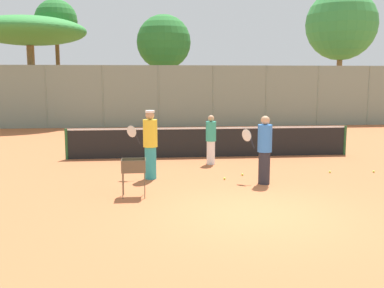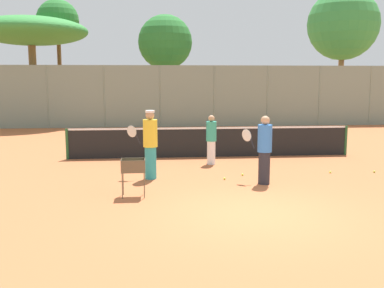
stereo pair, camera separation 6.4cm
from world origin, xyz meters
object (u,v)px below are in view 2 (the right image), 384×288
Objects in this scene: player_red_cap at (264,149)px; ball_cart at (133,169)px; player_white_outfit at (211,139)px; player_yellow_shirt at (150,144)px; tennis_net at (210,142)px; parked_car at (263,112)px.

ball_cart is at bearing 58.96° from player_red_cap.
player_yellow_shirt is (-1.99, -1.98, 0.17)m from player_white_outfit.
tennis_net is 4.32m from player_red_cap.
player_yellow_shirt is 1.97m from ball_cart.
ball_cart is (-0.41, -1.90, -0.32)m from player_yellow_shirt.
player_red_cap reaches higher than tennis_net.
tennis_net is 1.37m from player_white_outfit.
tennis_net is 13.63m from parked_car.
player_red_cap reaches higher than ball_cart.
player_yellow_shirt is at bearing 144.07° from player_white_outfit.
player_red_cap is 2.01× the size of ball_cart.
player_white_outfit reaches higher than parked_car.
ball_cart is (-2.40, -3.88, -0.15)m from player_white_outfit.
player_red_cap is (1.02, -2.88, 0.11)m from player_white_outfit.
player_red_cap is at bearing -151.25° from player_white_outfit.
ball_cart is 0.22× the size of parked_car.
tennis_net is 6.28× the size of player_white_outfit.
player_red_cap is at bearing -78.33° from tennis_net.
tennis_net is at bearing -98.84° from player_yellow_shirt.
parked_car reaches higher than ball_cart.
player_red_cap is 17.37m from parked_car.
player_red_cap is at bearing -104.23° from parked_car.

